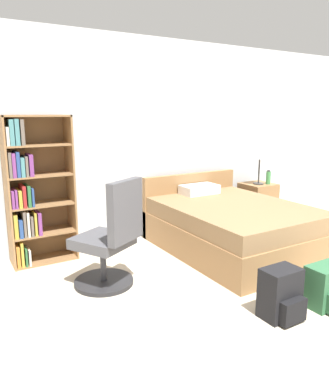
% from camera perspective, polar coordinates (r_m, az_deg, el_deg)
% --- Properties ---
extents(wall_back, '(9.00, 0.06, 2.60)m').
position_cam_1_polar(wall_back, '(4.98, -3.23, 7.90)').
color(wall_back, silver).
rests_on(wall_back, ground_plane).
extents(bookshelf, '(0.70, 0.33, 1.63)m').
position_cam_1_polar(bookshelf, '(4.32, -19.56, 0.17)').
color(bookshelf, olive).
rests_on(bookshelf, ground_plane).
extents(bed, '(1.48, 1.93, 0.82)m').
position_cam_1_polar(bed, '(4.68, 10.00, -5.07)').
color(bed, olive).
rests_on(bed, ground_plane).
extents(office_chair, '(0.67, 0.71, 1.06)m').
position_cam_1_polar(office_chair, '(3.62, -8.24, -7.48)').
color(office_chair, '#232326').
rests_on(office_chair, ground_plane).
extents(nightstand, '(0.46, 0.47, 0.60)m').
position_cam_1_polar(nightstand, '(5.91, 13.97, -1.59)').
color(nightstand, olive).
rests_on(nightstand, ground_plane).
extents(table_lamp, '(0.27, 0.27, 0.54)m').
position_cam_1_polar(table_lamp, '(5.73, 14.33, 5.53)').
color(table_lamp, '#333333').
rests_on(table_lamp, nightstand).
extents(water_bottle, '(0.07, 0.07, 0.21)m').
position_cam_1_polar(water_bottle, '(5.82, 15.54, 2.14)').
color(water_bottle, '#3F8C4C').
rests_on(water_bottle, nightstand).
extents(backpack_green, '(0.34, 0.30, 0.37)m').
position_cam_1_polar(backpack_green, '(3.62, 23.49, -13.21)').
color(backpack_green, '#2D603D').
rests_on(backpack_green, ground_plane).
extents(backpack_black, '(0.32, 0.29, 0.42)m').
position_cam_1_polar(backpack_black, '(3.30, 17.37, -14.72)').
color(backpack_black, black).
rests_on(backpack_black, ground_plane).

